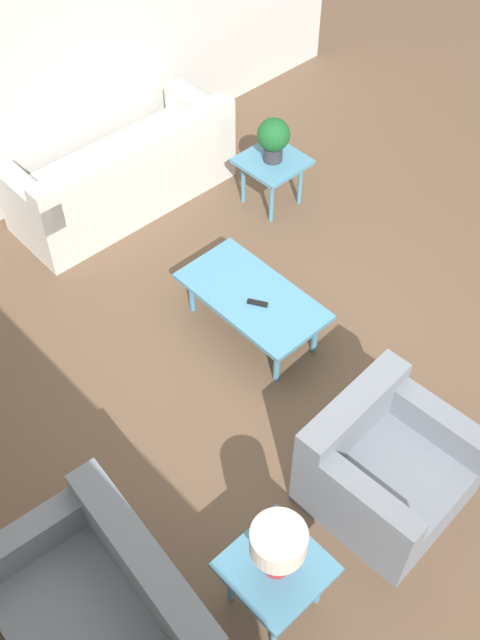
{
  "coord_description": "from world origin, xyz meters",
  "views": [
    {
      "loc": [
        -2.4,
        2.72,
        4.67
      ],
      "look_at": [
        0.21,
        0.27,
        0.55
      ],
      "focal_mm": 42.0,
      "sensor_mm": 36.0,
      "label": 1
    }
  ],
  "objects_px": {
    "armchair": "(383,467)",
    "side_table_plant": "(272,166)",
    "table_lamp": "(278,545)",
    "sofa": "(125,176)",
    "loveseat": "(105,618)",
    "potted_plant": "(274,137)",
    "coffee_table": "(252,298)",
    "side_table_lamp": "(276,571)"
  },
  "relations": [
    {
      "from": "loveseat",
      "to": "potted_plant",
      "type": "distance_m",
      "value": 4.2
    },
    {
      "from": "loveseat",
      "to": "coffee_table",
      "type": "relative_size",
      "value": 1.16
    },
    {
      "from": "armchair",
      "to": "loveseat",
      "type": "xyz_separation_m",
      "value": [
        0.46,
        1.92,
        -0.01
      ]
    },
    {
      "from": "sofa",
      "to": "side_table_plant",
      "type": "bearing_deg",
      "value": 138.71
    },
    {
      "from": "table_lamp",
      "to": "coffee_table",
      "type": "bearing_deg",
      "value": -40.13
    },
    {
      "from": "loveseat",
      "to": "table_lamp",
      "type": "height_order",
      "value": "table_lamp"
    },
    {
      "from": "loveseat",
      "to": "side_table_lamp",
      "type": "height_order",
      "value": "loveseat"
    },
    {
      "from": "coffee_table",
      "to": "table_lamp",
      "type": "xyz_separation_m",
      "value": [
        -1.69,
        1.43,
        0.4
      ]
    },
    {
      "from": "side_table_plant",
      "to": "side_table_lamp",
      "type": "height_order",
      "value": "same"
    },
    {
      "from": "loveseat",
      "to": "side_table_plant",
      "type": "relative_size",
      "value": 2.5
    },
    {
      "from": "sofa",
      "to": "side_table_lamp",
      "type": "xyz_separation_m",
      "value": [
        -3.64,
        1.66,
        0.1
      ]
    },
    {
      "from": "side_table_plant",
      "to": "potted_plant",
      "type": "height_order",
      "value": "potted_plant"
    },
    {
      "from": "armchair",
      "to": "potted_plant",
      "type": "bearing_deg",
      "value": 55.87
    },
    {
      "from": "sofa",
      "to": "potted_plant",
      "type": "bearing_deg",
      "value": 138.71
    },
    {
      "from": "side_table_lamp",
      "to": "table_lamp",
      "type": "xyz_separation_m",
      "value": [
        0.0,
        -0.0,
        0.35
      ]
    },
    {
      "from": "coffee_table",
      "to": "side_table_lamp",
      "type": "xyz_separation_m",
      "value": [
        -1.69,
        1.43,
        0.05
      ]
    },
    {
      "from": "loveseat",
      "to": "side_table_plant",
      "type": "bearing_deg",
      "value": 127.05
    },
    {
      "from": "sofa",
      "to": "side_table_plant",
      "type": "height_order",
      "value": "sofa"
    },
    {
      "from": "side_table_plant",
      "to": "table_lamp",
      "type": "distance_m",
      "value": 3.83
    },
    {
      "from": "sofa",
      "to": "coffee_table",
      "type": "xyz_separation_m",
      "value": [
        -1.95,
        0.23,
        0.05
      ]
    },
    {
      "from": "sofa",
      "to": "coffee_table",
      "type": "height_order",
      "value": "sofa"
    },
    {
      "from": "potted_plant",
      "to": "table_lamp",
      "type": "xyz_separation_m",
      "value": [
        -2.73,
        2.67,
        0.04
      ]
    },
    {
      "from": "sofa",
      "to": "loveseat",
      "type": "distance_m",
      "value": 4.03
    },
    {
      "from": "loveseat",
      "to": "coffee_table",
      "type": "height_order",
      "value": "loveseat"
    },
    {
      "from": "table_lamp",
      "to": "side_table_lamp",
      "type": "bearing_deg",
      "value": 90.0
    },
    {
      "from": "sofa",
      "to": "side_table_plant",
      "type": "xyz_separation_m",
      "value": [
        -0.91,
        -1.01,
        0.1
      ]
    },
    {
      "from": "sofa",
      "to": "potted_plant",
      "type": "height_order",
      "value": "potted_plant"
    },
    {
      "from": "loveseat",
      "to": "coffee_table",
      "type": "distance_m",
      "value": 2.59
    },
    {
      "from": "side_table_plant",
      "to": "side_table_lamp",
      "type": "distance_m",
      "value": 3.82
    },
    {
      "from": "side_table_plant",
      "to": "loveseat",
      "type": "bearing_deg",
      "value": 122.06
    },
    {
      "from": "armchair",
      "to": "loveseat",
      "type": "distance_m",
      "value": 1.98
    },
    {
      "from": "side_table_lamp",
      "to": "potted_plant",
      "type": "height_order",
      "value": "potted_plant"
    },
    {
      "from": "sofa",
      "to": "armchair",
      "type": "relative_size",
      "value": 2.15
    },
    {
      "from": "potted_plant",
      "to": "table_lamp",
      "type": "height_order",
      "value": "table_lamp"
    },
    {
      "from": "loveseat",
      "to": "coffee_table",
      "type": "bearing_deg",
      "value": 122.25
    },
    {
      "from": "side_table_plant",
      "to": "potted_plant",
      "type": "distance_m",
      "value": 0.31
    },
    {
      "from": "coffee_table",
      "to": "side_table_lamp",
      "type": "height_order",
      "value": "side_table_lamp"
    },
    {
      "from": "sofa",
      "to": "armchair",
      "type": "height_order",
      "value": "sofa"
    },
    {
      "from": "table_lamp",
      "to": "armchair",
      "type": "bearing_deg",
      "value": -87.57
    },
    {
      "from": "armchair",
      "to": "table_lamp",
      "type": "distance_m",
      "value": 1.15
    },
    {
      "from": "armchair",
      "to": "side_table_plant",
      "type": "xyz_separation_m",
      "value": [
        2.68,
        -1.62,
        0.11
      ]
    },
    {
      "from": "coffee_table",
      "to": "potted_plant",
      "type": "distance_m",
      "value": 1.66
    }
  ]
}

